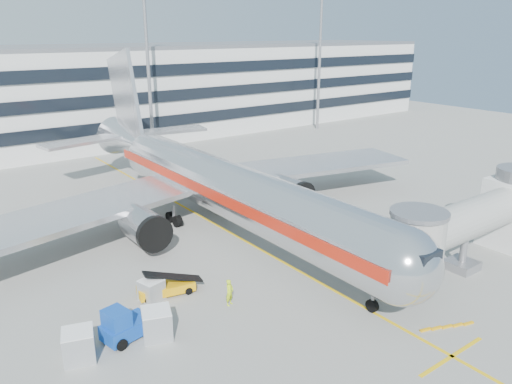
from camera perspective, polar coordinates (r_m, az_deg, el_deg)
ground at (r=40.04m, az=4.32°, el=-8.66°), size 180.00×180.00×0.00m
lead_in_line at (r=47.34m, az=-3.61°, el=-4.30°), size 0.25×70.00×0.01m
stop_bar at (r=32.35m, az=21.48°, el=-17.07°), size 6.00×0.25×0.01m
main_jet at (r=47.30m, az=-4.85°, el=1.09°), size 50.95×48.70×16.06m
jet_bridge at (r=42.87m, az=24.17°, el=-2.79°), size 17.80×4.50×7.00m
terminal at (r=88.64m, az=-21.20°, el=10.24°), size 150.00×24.25×15.60m
light_mast_centre at (r=75.87m, az=-12.32°, el=15.29°), size 2.40×1.20×25.45m
light_mast_east at (r=95.21m, az=7.33°, el=16.01°), size 2.40×1.20×25.45m
belt_loader at (r=36.56m, az=-10.23°, el=-10.68°), size 4.28×2.18×2.00m
baggage_tug at (r=32.17m, az=-14.90°, el=-14.55°), size 3.17×2.35×2.17m
cargo_container_left at (r=31.24m, az=-19.61°, el=-16.17°), size 2.15×2.15×1.83m
cargo_container_right at (r=36.04m, az=-11.86°, el=-10.88°), size 1.74×1.74×1.51m
cargo_container_front at (r=31.96m, az=-11.27°, el=-14.54°), size 2.22×2.22×1.84m
ramp_worker at (r=34.65m, az=-3.05°, el=-11.38°), size 0.82×0.69×1.89m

